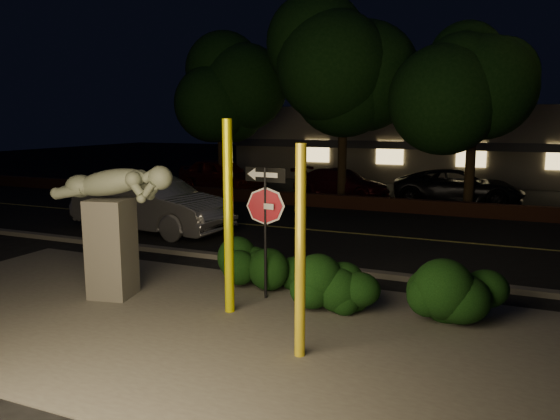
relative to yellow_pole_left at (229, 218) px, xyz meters
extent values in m
plane|color=black|center=(0.40, 10.25, -1.68)|extent=(90.00, 90.00, 0.00)
cube|color=#4C4944|center=(0.40, -0.75, -1.67)|extent=(14.00, 6.00, 0.02)
cube|color=black|center=(0.40, 7.25, -1.67)|extent=(80.00, 8.00, 0.01)
cube|color=#AEA645|center=(0.40, 7.25, -1.66)|extent=(80.00, 0.12, 0.00)
cube|color=#4C4944|center=(0.40, 3.15, -1.62)|extent=(80.00, 0.25, 0.12)
cube|color=#432215|center=(0.40, 11.55, -1.43)|extent=(40.00, 0.35, 0.50)
cube|color=black|center=(0.40, 17.25, -1.67)|extent=(40.00, 12.00, 0.01)
cube|color=slate|center=(0.40, 25.25, 0.32)|extent=(22.00, 10.00, 4.00)
cube|color=#333338|center=(0.40, 20.15, 0.32)|extent=(22.00, 0.20, 0.40)
cube|color=#FFD87F|center=(-5.60, 20.20, -0.08)|extent=(1.40, 0.08, 1.20)
cube|color=#FFD87F|center=(-1.60, 20.20, -0.08)|extent=(1.40, 0.08, 1.20)
cube|color=#FFD87F|center=(2.40, 20.20, -0.08)|extent=(1.40, 0.08, 1.20)
cylinder|color=black|center=(-7.60, 13.25, 0.20)|extent=(0.36, 0.36, 3.75)
ellipsoid|color=black|center=(-7.60, 13.25, 3.68)|extent=(4.60, 4.60, 4.14)
cylinder|color=black|center=(-2.10, 13.45, 0.45)|extent=(0.36, 0.36, 4.25)
ellipsoid|color=black|center=(-2.10, 13.45, 4.39)|extent=(5.20, 5.20, 4.68)
cylinder|color=black|center=(2.90, 13.05, 0.32)|extent=(0.36, 0.36, 4.00)
ellipsoid|color=black|center=(2.90, 13.05, 4.00)|extent=(4.80, 4.80, 4.32)
cylinder|color=#D7D206|center=(0.00, 0.00, 0.00)|extent=(0.17, 0.17, 3.35)
cylinder|color=yellow|center=(1.78, -1.19, -0.16)|extent=(0.15, 0.15, 3.03)
cylinder|color=black|center=(0.27, 0.91, -0.44)|extent=(0.05, 0.05, 2.48)
cube|color=white|center=(0.27, 0.91, 0.09)|extent=(0.37, 0.06, 0.11)
cube|color=black|center=(0.27, 0.91, 0.67)|extent=(0.84, 0.10, 0.27)
cube|color=white|center=(0.27, 0.91, 0.67)|extent=(0.53, 0.07, 0.11)
cube|color=#4C4944|center=(-2.44, -0.13, -0.74)|extent=(0.87, 0.87, 1.88)
sphere|color=slate|center=(-1.44, 0.09, 0.62)|extent=(0.44, 0.44, 0.44)
ellipsoid|color=black|center=(-0.06, 1.53, -1.18)|extent=(1.98, 1.04, 1.00)
ellipsoid|color=black|center=(1.66, 0.79, -1.13)|extent=(1.84, 1.30, 1.09)
ellipsoid|color=black|center=(3.71, 1.06, -1.11)|extent=(1.88, 1.50, 1.13)
imported|color=#B3B4B9|center=(-5.47, 5.15, -0.84)|extent=(5.26, 2.31, 1.68)
imported|color=maroon|center=(-7.91, 13.64, -0.89)|extent=(4.95, 3.34, 1.57)
imported|color=#390C11|center=(-2.38, 14.29, -1.06)|extent=(4.55, 2.60, 1.24)
imported|color=black|center=(2.40, 14.34, -0.99)|extent=(5.09, 2.64, 1.37)
camera|label=1|loc=(4.43, -8.03, 1.68)|focal=35.00mm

